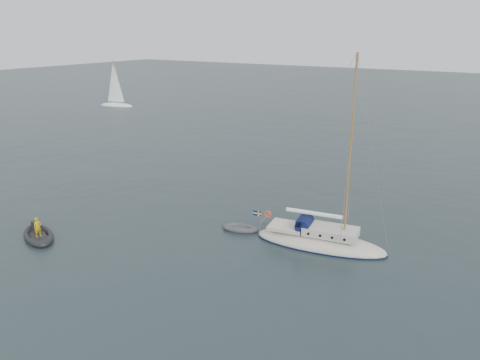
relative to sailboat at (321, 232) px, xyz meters
The scene contains 5 objects.
ground 3.54m from the sailboat, 168.48° to the right, with size 300.00×300.00×0.00m, color black.
sailboat is the anchor object (origin of this frame).
dinghy 5.86m from the sailboat, behind, with size 2.59×1.17×0.37m.
rib 19.10m from the sailboat, 151.55° to the right, with size 3.93×1.79×1.61m.
distant_yacht_a 66.12m from the sailboat, 147.42° to the left, with size 6.71×3.58×8.90m.
Camera 1 is at (13.67, -25.92, 13.55)m, focal length 35.00 mm.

